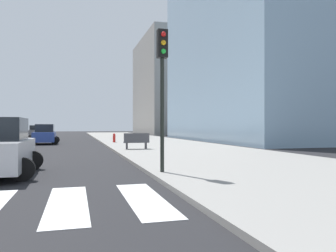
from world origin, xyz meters
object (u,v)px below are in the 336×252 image
(park_bench, at_px, (136,141))
(fire_hydrant, at_px, (114,138))
(traffic_light_near_corner, at_px, (162,72))
(car_blue_second, at_px, (45,135))
(car_gray_nearest, at_px, (35,131))

(park_bench, distance_m, fire_hydrant, 10.00)
(park_bench, bearing_deg, traffic_light_near_corner, 177.35)
(car_blue_second, distance_m, traffic_light_near_corner, 24.12)
(car_blue_second, bearing_deg, traffic_light_near_corner, 103.45)
(traffic_light_near_corner, xyz_separation_m, park_bench, (1.17, 11.75, -3.00))
(car_blue_second, bearing_deg, fire_hydrant, 166.55)
(car_blue_second, relative_size, park_bench, 2.40)
(traffic_light_near_corner, relative_size, fire_hydrant, 5.68)
(car_gray_nearest, xyz_separation_m, traffic_light_near_corner, (9.50, -48.04, 2.81))
(park_bench, bearing_deg, car_gray_nearest, 19.45)
(car_gray_nearest, bearing_deg, park_bench, -74.49)
(traffic_light_near_corner, bearing_deg, car_blue_second, -75.72)
(car_gray_nearest, height_order, car_blue_second, car_blue_second)
(car_blue_second, bearing_deg, park_bench, 120.86)
(traffic_light_near_corner, bearing_deg, car_gray_nearest, -78.81)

